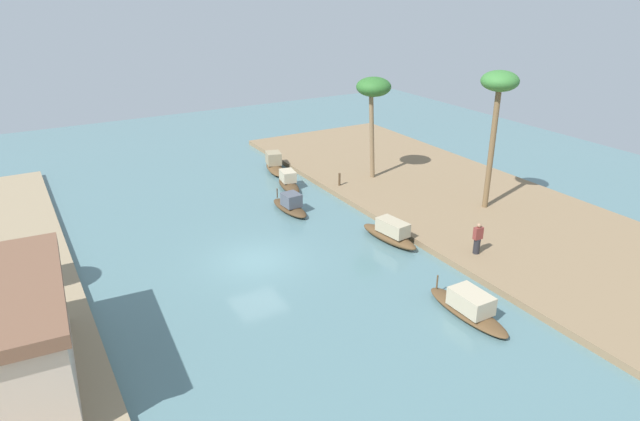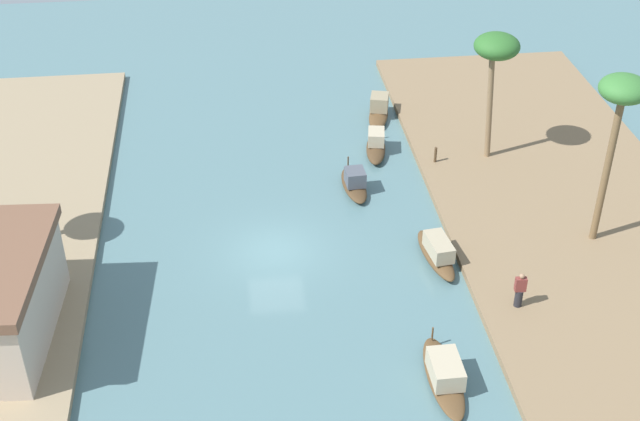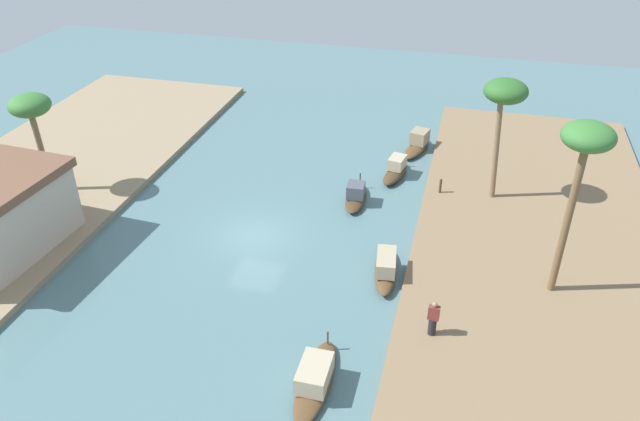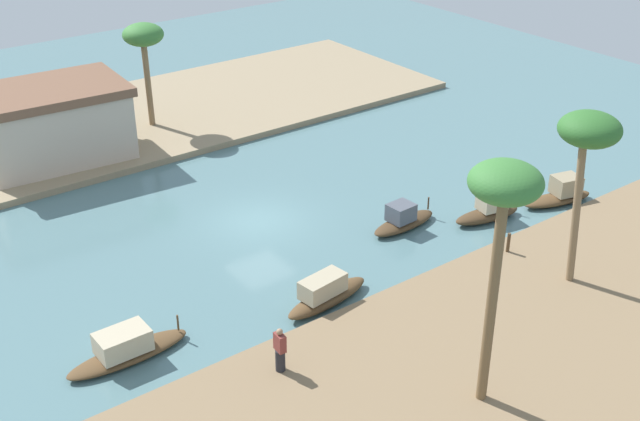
{
  "view_description": "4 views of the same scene",
  "coord_description": "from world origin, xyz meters",
  "px_view_note": "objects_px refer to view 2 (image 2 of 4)",
  "views": [
    {
      "loc": [
        -22.8,
        9.52,
        12.91
      ],
      "look_at": [
        1.74,
        -4.61,
        1.07
      ],
      "focal_mm": 31.62,
      "sensor_mm": 36.0,
      "label": 1
    },
    {
      "loc": [
        -31.06,
        1.63,
        22.92
      ],
      "look_at": [
        1.78,
        -2.22,
        0.83
      ],
      "focal_mm": 48.7,
      "sensor_mm": 36.0,
      "label": 2
    },
    {
      "loc": [
        -24.18,
        -9.75,
        17.41
      ],
      "look_at": [
        1.77,
        -2.96,
        0.94
      ],
      "focal_mm": 34.52,
      "sensor_mm": 36.0,
      "label": 3
    },
    {
      "loc": [
        -16.85,
        -27.03,
        17.13
      ],
      "look_at": [
        2.0,
        -1.84,
        0.68
      ],
      "focal_mm": 46.17,
      "sensor_mm": 36.0,
      "label": 4
    }
  ],
  "objects_px": {
    "person_on_near_bank": "(520,291)",
    "sampan_with_tall_canopy": "(437,252)",
    "palm_tree_left_far": "(496,51)",
    "palm_tree_left_near": "(622,100)",
    "sampan_with_red_awning": "(376,145)",
    "sampan_open_hull": "(444,374)",
    "sampan_near_left_bank": "(354,183)",
    "mooring_post": "(435,155)",
    "sampan_downstream_large": "(379,111)"
  },
  "relations": [
    {
      "from": "person_on_near_bank",
      "to": "sampan_with_tall_canopy",
      "type": "bearing_deg",
      "value": -51.69
    },
    {
      "from": "palm_tree_left_far",
      "to": "palm_tree_left_near",
      "type": "bearing_deg",
      "value": -159.61
    },
    {
      "from": "sampan_with_red_awning",
      "to": "person_on_near_bank",
      "type": "height_order",
      "value": "person_on_near_bank"
    },
    {
      "from": "sampan_open_hull",
      "to": "palm_tree_left_far",
      "type": "xyz_separation_m",
      "value": [
        15.43,
        -5.8,
        5.73
      ]
    },
    {
      "from": "sampan_with_red_awning",
      "to": "sampan_open_hull",
      "type": "xyz_separation_m",
      "value": [
        -16.97,
        0.4,
        -0.0
      ]
    },
    {
      "from": "sampan_near_left_bank",
      "to": "person_on_near_bank",
      "type": "relative_size",
      "value": 2.15
    },
    {
      "from": "sampan_with_tall_canopy",
      "to": "sampan_open_hull",
      "type": "relative_size",
      "value": 0.9
    },
    {
      "from": "sampan_with_red_awning",
      "to": "mooring_post",
      "type": "bearing_deg",
      "value": -114.04
    },
    {
      "from": "sampan_with_tall_canopy",
      "to": "palm_tree_left_far",
      "type": "xyz_separation_m",
      "value": [
        8.17,
        -4.39,
        5.68
      ]
    },
    {
      "from": "palm_tree_left_far",
      "to": "sampan_with_tall_canopy",
      "type": "bearing_deg",
      "value": 151.74
    },
    {
      "from": "sampan_open_hull",
      "to": "person_on_near_bank",
      "type": "xyz_separation_m",
      "value": [
        3.56,
        -3.87,
        0.65
      ]
    },
    {
      "from": "palm_tree_left_near",
      "to": "sampan_near_left_bank",
      "type": "bearing_deg",
      "value": 60.09
    },
    {
      "from": "sampan_downstream_large",
      "to": "palm_tree_left_near",
      "type": "bearing_deg",
      "value": -136.21
    },
    {
      "from": "sampan_with_tall_canopy",
      "to": "palm_tree_left_near",
      "type": "bearing_deg",
      "value": -93.46
    },
    {
      "from": "mooring_post",
      "to": "palm_tree_left_near",
      "type": "bearing_deg",
      "value": -143.23
    },
    {
      "from": "mooring_post",
      "to": "palm_tree_left_far",
      "type": "xyz_separation_m",
      "value": [
        0.31,
        -2.65,
        5.42
      ]
    },
    {
      "from": "sampan_with_red_awning",
      "to": "mooring_post",
      "type": "xyz_separation_m",
      "value": [
        -1.85,
        -2.75,
        0.31
      ]
    },
    {
      "from": "sampan_near_left_bank",
      "to": "sampan_open_hull",
      "type": "xyz_separation_m",
      "value": [
        -13.46,
        -1.28,
        0.02
      ]
    },
    {
      "from": "sampan_with_tall_canopy",
      "to": "mooring_post",
      "type": "height_order",
      "value": "sampan_with_tall_canopy"
    },
    {
      "from": "sampan_downstream_large",
      "to": "palm_tree_left_far",
      "type": "distance_m",
      "value": 9.08
    },
    {
      "from": "sampan_open_hull",
      "to": "mooring_post",
      "type": "xyz_separation_m",
      "value": [
        15.12,
        -3.14,
        0.31
      ]
    },
    {
      "from": "sampan_near_left_bank",
      "to": "sampan_with_red_awning",
      "type": "distance_m",
      "value": 3.89
    },
    {
      "from": "sampan_with_tall_canopy",
      "to": "palm_tree_left_far",
      "type": "bearing_deg",
      "value": -35.61
    },
    {
      "from": "sampan_near_left_bank",
      "to": "sampan_with_tall_canopy",
      "type": "bearing_deg",
      "value": -159.87
    },
    {
      "from": "palm_tree_left_near",
      "to": "palm_tree_left_far",
      "type": "xyz_separation_m",
      "value": [
        7.68,
        2.85,
        -1.0
      ]
    },
    {
      "from": "sampan_open_hull",
      "to": "mooring_post",
      "type": "height_order",
      "value": "mooring_post"
    },
    {
      "from": "sampan_with_red_awning",
      "to": "sampan_downstream_large",
      "type": "height_order",
      "value": "sampan_downstream_large"
    },
    {
      "from": "palm_tree_left_near",
      "to": "palm_tree_left_far",
      "type": "bearing_deg",
      "value": 20.39
    },
    {
      "from": "sampan_downstream_large",
      "to": "palm_tree_left_near",
      "type": "height_order",
      "value": "palm_tree_left_near"
    },
    {
      "from": "sampan_open_hull",
      "to": "palm_tree_left_near",
      "type": "height_order",
      "value": "palm_tree_left_near"
    },
    {
      "from": "sampan_near_left_bank",
      "to": "sampan_with_red_awning",
      "type": "relative_size",
      "value": 1.02
    },
    {
      "from": "sampan_with_red_awning",
      "to": "palm_tree_left_near",
      "type": "height_order",
      "value": "palm_tree_left_near"
    },
    {
      "from": "sampan_open_hull",
      "to": "palm_tree_left_far",
      "type": "height_order",
      "value": "palm_tree_left_far"
    },
    {
      "from": "sampan_with_tall_canopy",
      "to": "mooring_post",
      "type": "xyz_separation_m",
      "value": [
        7.86,
        -1.74,
        0.26
      ]
    },
    {
      "from": "sampan_with_red_awning",
      "to": "palm_tree_left_far",
      "type": "distance_m",
      "value": 8.02
    },
    {
      "from": "sampan_with_tall_canopy",
      "to": "sampan_with_red_awning",
      "type": "relative_size",
      "value": 1.16
    },
    {
      "from": "sampan_near_left_bank",
      "to": "palm_tree_left_far",
      "type": "bearing_deg",
      "value": -77.78
    },
    {
      "from": "sampan_with_red_awning",
      "to": "sampan_open_hull",
      "type": "distance_m",
      "value": 16.97
    },
    {
      "from": "person_on_near_bank",
      "to": "palm_tree_left_near",
      "type": "height_order",
      "value": "palm_tree_left_near"
    },
    {
      "from": "sampan_near_left_bank",
      "to": "mooring_post",
      "type": "relative_size",
      "value": 4.15
    },
    {
      "from": "person_on_near_bank",
      "to": "sampan_downstream_large",
      "type": "bearing_deg",
      "value": -76.69
    },
    {
      "from": "sampan_downstream_large",
      "to": "sampan_with_red_awning",
      "type": "bearing_deg",
      "value": -177.93
    },
    {
      "from": "sampan_with_tall_canopy",
      "to": "sampan_downstream_large",
      "type": "height_order",
      "value": "sampan_downstream_large"
    },
    {
      "from": "sampan_near_left_bank",
      "to": "person_on_near_bank",
      "type": "xyz_separation_m",
      "value": [
        -9.9,
        -5.15,
        0.67
      ]
    },
    {
      "from": "sampan_with_red_awning",
      "to": "palm_tree_left_far",
      "type": "bearing_deg",
      "value": -96.01
    },
    {
      "from": "sampan_with_tall_canopy",
      "to": "sampan_open_hull",
      "type": "height_order",
      "value": "sampan_with_tall_canopy"
    },
    {
      "from": "mooring_post",
      "to": "palm_tree_left_near",
      "type": "xyz_separation_m",
      "value": [
        -7.37,
        -5.51,
        6.42
      ]
    },
    {
      "from": "sampan_with_red_awning",
      "to": "sampan_downstream_large",
      "type": "xyz_separation_m",
      "value": [
        3.85,
        -0.83,
        0.03
      ]
    },
    {
      "from": "sampan_downstream_large",
      "to": "sampan_open_hull",
      "type": "relative_size",
      "value": 0.85
    },
    {
      "from": "sampan_with_red_awning",
      "to": "sampan_open_hull",
      "type": "bearing_deg",
      "value": -171.42
    }
  ]
}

